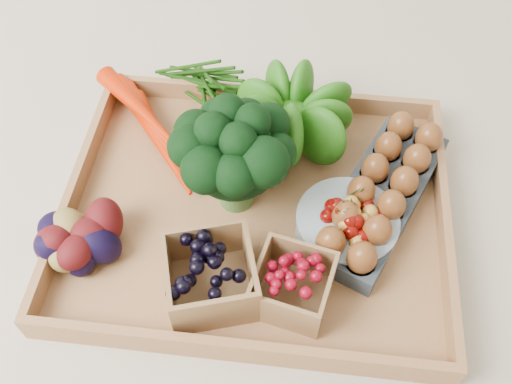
# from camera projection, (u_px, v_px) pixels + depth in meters

# --- Properties ---
(ground) EXTENTS (4.00, 4.00, 0.00)m
(ground) POSITION_uv_depth(u_px,v_px,m) (256.00, 215.00, 0.85)
(ground) COLOR beige
(ground) RESTS_ON ground
(tray) EXTENTS (0.55, 0.45, 0.01)m
(tray) POSITION_uv_depth(u_px,v_px,m) (256.00, 213.00, 0.85)
(tray) COLOR #AB7647
(tray) RESTS_ON ground
(carrots) EXTENTS (0.23, 0.17, 0.06)m
(carrots) POSITION_uv_depth(u_px,v_px,m) (149.00, 121.00, 0.91)
(carrots) COLOR red
(carrots) RESTS_ON tray
(lettuce) EXTENTS (0.13, 0.13, 0.13)m
(lettuce) POSITION_uv_depth(u_px,v_px,m) (289.00, 113.00, 0.87)
(lettuce) COLOR #1D4C0B
(lettuce) RESTS_ON tray
(broccoli) EXTENTS (0.17, 0.17, 0.13)m
(broccoli) POSITION_uv_depth(u_px,v_px,m) (235.00, 171.00, 0.80)
(broccoli) COLOR black
(broccoli) RESTS_ON tray
(cherry_bowl) EXTENTS (0.14, 0.14, 0.04)m
(cherry_bowl) POSITION_uv_depth(u_px,v_px,m) (346.00, 226.00, 0.80)
(cherry_bowl) COLOR #8C9EA5
(cherry_bowl) RESTS_ON tray
(egg_carton) EXTENTS (0.21, 0.31, 0.03)m
(egg_carton) POSITION_uv_depth(u_px,v_px,m) (379.00, 198.00, 0.83)
(egg_carton) COLOR #353C43
(egg_carton) RESTS_ON tray
(potatoes) EXTENTS (0.14, 0.14, 0.08)m
(potatoes) POSITION_uv_depth(u_px,v_px,m) (71.00, 238.00, 0.77)
(potatoes) COLOR #400A0C
(potatoes) RESTS_ON tray
(punnet_blackberry) EXTENTS (0.14, 0.14, 0.08)m
(punnet_blackberry) POSITION_uv_depth(u_px,v_px,m) (211.00, 276.00, 0.73)
(punnet_blackberry) COLOR black
(punnet_blackberry) RESTS_ON tray
(punnet_raspberry) EXTENTS (0.11, 0.11, 0.07)m
(punnet_raspberry) POSITION_uv_depth(u_px,v_px,m) (293.00, 285.00, 0.73)
(punnet_raspberry) COLOR maroon
(punnet_raspberry) RESTS_ON tray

